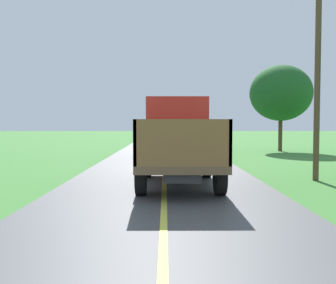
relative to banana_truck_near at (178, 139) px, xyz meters
name	(u,v)px	position (x,y,z in m)	size (l,w,h in m)	color
banana_truck_near	(178,139)	(0.00, 0.00, 0.00)	(2.38, 5.82, 2.80)	#2D2D30
banana_truck_far	(166,132)	(-0.38, 10.50, -0.01)	(2.38, 5.81, 2.80)	#2D2D30
utility_pole_roadside	(317,74)	(4.80, 0.67, 2.21)	(1.97, 0.20, 6.79)	brown
roadside_tree_mid_right	(281,93)	(7.79, 14.93, 2.67)	(4.39, 4.39, 6.12)	#4C3823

